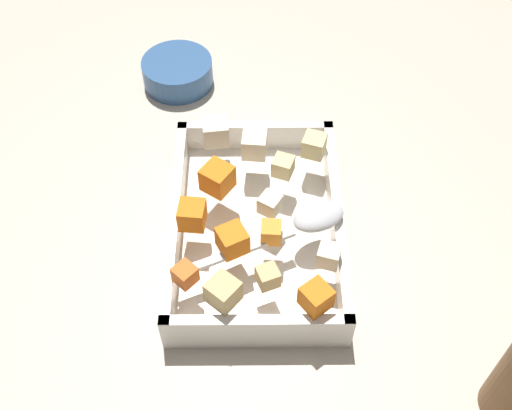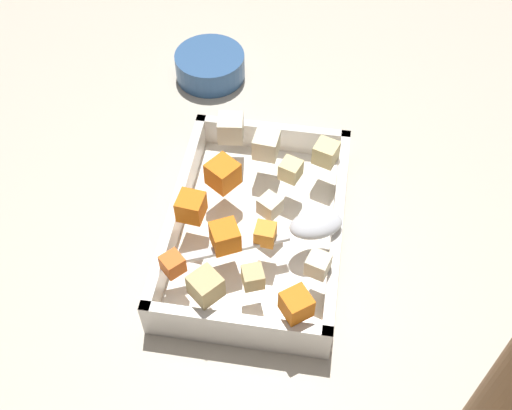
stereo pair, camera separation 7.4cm
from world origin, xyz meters
TOP-DOWN VIEW (x-y plane):
  - ground_plane at (0.00, 0.00)m, footprint 4.00×4.00m
  - baking_dish at (0.02, -0.01)m, footprint 0.30×0.21m
  - carrot_chunk_rim_edge at (-0.11, -0.08)m, footprint 0.04×0.04m
  - carrot_chunk_back_center at (-0.08, 0.06)m, footprint 0.03×0.03m
  - carrot_chunk_heap_side at (-0.00, 0.06)m, footprint 0.03×0.03m
  - carrot_chunk_center at (-0.02, -0.03)m, footprint 0.02×0.02m
  - carrot_chunk_under_handle at (-0.04, 0.01)m, footprint 0.04×0.04m
  - carrot_chunk_corner_nw at (0.05, 0.03)m, footprint 0.05×0.05m
  - potato_chunk_corner_se at (-0.05, -0.09)m, footprint 0.03×0.03m
  - potato_chunk_mid_left at (0.11, -0.01)m, footprint 0.03×0.03m
  - potato_chunk_heap_top at (0.08, -0.05)m, footprint 0.03×0.03m
  - potato_chunk_corner_ne at (-0.08, -0.03)m, footprint 0.03×0.03m
  - potato_chunk_near_left at (0.11, -0.09)m, footprint 0.03×0.03m
  - potato_chunk_front_center at (-0.10, 0.02)m, footprint 0.04×0.04m
  - potato_chunk_mid_right at (0.02, -0.03)m, footprint 0.03×0.03m
  - parsnip_chunk_corner_sw at (0.13, 0.04)m, footprint 0.04×0.04m
  - serving_spoon at (-0.01, -0.07)m, footprint 0.10×0.20m
  - small_prep_bowl at (0.31, 0.10)m, footprint 0.11×0.11m

SIDE VIEW (x-z plane):
  - ground_plane at x=0.00m, z-range 0.00..0.00m
  - baking_dish at x=0.02m, z-range -0.01..0.04m
  - small_prep_bowl at x=0.31m, z-range 0.00..0.04m
  - serving_spoon at x=-0.01m, z-range 0.05..0.07m
  - carrot_chunk_back_center at x=-0.08m, z-range 0.05..0.08m
  - potato_chunk_corner_ne at x=-0.08m, z-range 0.05..0.08m
  - carrot_chunk_center at x=-0.02m, z-range 0.05..0.08m
  - potato_chunk_mid_right at x=0.02m, z-range 0.05..0.08m
  - potato_chunk_corner_se at x=-0.05m, z-range 0.05..0.08m
  - potato_chunk_heap_top at x=0.08m, z-range 0.05..0.08m
  - potato_chunk_near_left at x=0.11m, z-range 0.05..0.08m
  - carrot_chunk_rim_edge at x=-0.11m, z-range 0.05..0.08m
  - carrot_chunk_heap_side at x=0.00m, z-range 0.05..0.08m
  - carrot_chunk_under_handle at x=-0.04m, z-range 0.05..0.08m
  - potato_chunk_front_center at x=-0.10m, z-range 0.05..0.08m
  - potato_chunk_mid_left at x=0.11m, z-range 0.05..0.08m
  - parsnip_chunk_corner_sw at x=0.13m, z-range 0.05..0.09m
  - carrot_chunk_corner_nw at x=0.05m, z-range 0.05..0.09m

